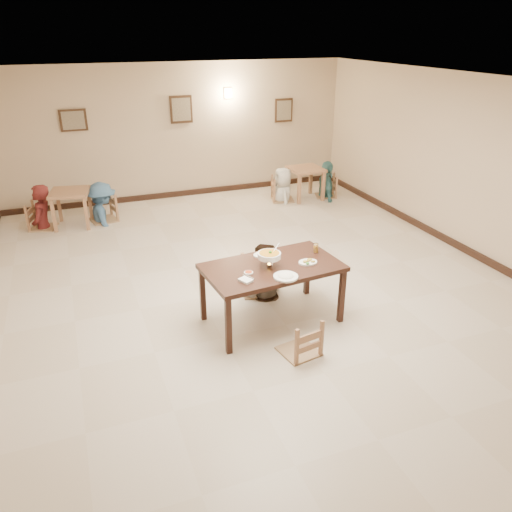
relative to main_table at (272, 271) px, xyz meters
name	(u,v)px	position (x,y,z in m)	size (l,w,h in m)	color
floor	(256,288)	(0.13, 0.93, -0.75)	(10.00, 10.00, 0.00)	beige
ceiling	(256,84)	(0.13, 0.93, 2.25)	(10.00, 10.00, 0.00)	silver
wall_back	(178,132)	(0.13, 5.93, 0.75)	(10.00, 10.00, 0.00)	#C9AF92
wall_right	(479,169)	(4.13, 0.93, 0.75)	(10.00, 10.00, 0.00)	#C9AF92
baseboard_back	(182,193)	(0.13, 5.90, -0.69)	(8.00, 0.06, 0.12)	black
baseboard_right	(463,248)	(4.10, 0.93, -0.69)	(0.06, 10.00, 0.12)	black
picture_a	(73,120)	(-2.07, 5.88, 1.15)	(0.55, 0.04, 0.45)	#311F13
picture_b	(181,109)	(0.23, 5.88, 1.25)	(0.50, 0.04, 0.60)	#311F13
picture_c	(284,110)	(2.73, 5.88, 1.10)	(0.45, 0.04, 0.55)	#311F13
wall_sconce	(228,93)	(1.33, 5.89, 1.55)	(0.16, 0.05, 0.22)	#FFD88C
main_table	(272,271)	(0.00, 0.00, 0.00)	(1.86, 1.16, 0.83)	black
chair_far	(258,261)	(0.12, 0.83, -0.23)	(0.49, 0.49, 1.03)	#A37E59
chair_near	(300,320)	(0.03, -0.81, -0.28)	(0.44, 0.44, 0.94)	#A37E59
main_diner	(262,244)	(0.15, 0.75, 0.06)	(0.79, 0.61, 1.62)	gray
curry_warmer	(269,255)	(-0.05, -0.01, 0.24)	(0.34, 0.30, 0.27)	silver
rice_plate_far	(263,255)	(0.00, 0.33, 0.10)	(0.27, 0.27, 0.06)	white
rice_plate_near	(286,276)	(0.02, -0.38, 0.10)	(0.31, 0.31, 0.07)	white
fried_plate	(308,262)	(0.47, -0.10, 0.10)	(0.26, 0.26, 0.06)	white
chili_dish	(249,273)	(-0.37, -0.11, 0.09)	(0.12, 0.12, 0.02)	white
napkin_cutlery	(246,280)	(-0.47, -0.29, 0.10)	(0.21, 0.26, 0.03)	white
drink_glass	(316,248)	(0.72, 0.17, 0.14)	(0.07, 0.07, 0.13)	white
bg_table_left	(70,197)	(-2.36, 4.75, -0.16)	(0.85, 0.85, 0.73)	#9E7050
bg_table_right	(306,174)	(2.78, 4.67, -0.15)	(0.75, 0.75, 0.73)	#9E7050
bg_chair_ll	(40,204)	(-2.95, 4.82, -0.25)	(0.47, 0.47, 1.00)	#A37E59
bg_chair_lr	(101,196)	(-1.78, 4.83, -0.22)	(0.50, 0.50, 1.07)	#A37E59
bg_chair_rl	(283,178)	(2.24, 4.74, -0.23)	(0.49, 0.49, 1.05)	#A37E59
bg_chair_rr	(327,176)	(3.32, 4.64, -0.26)	(0.46, 0.46, 0.97)	#A37E59
bg_diner_a	(36,185)	(-2.95, 4.82, 0.14)	(0.65, 0.43, 1.78)	#571A1A
bg_diner_b	(99,183)	(-1.78, 4.83, 0.06)	(1.05, 0.60, 1.62)	teal
bg_diner_c	(283,168)	(2.24, 4.74, 0.02)	(0.75, 0.49, 1.54)	silver
bg_diner_d	(328,161)	(3.32, 4.64, 0.10)	(0.99, 0.41, 1.69)	#3E777C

